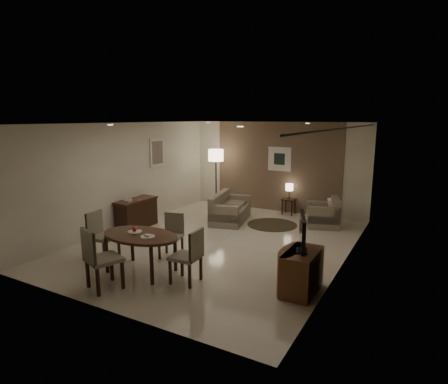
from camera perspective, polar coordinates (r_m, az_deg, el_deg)
The scene contains 31 objects.
room_shell at distance 8.69m, azimuth 0.64°, elevation 1.52°, with size 5.50×7.00×2.70m.
taupe_accent at distance 11.47m, azimuth 8.01°, elevation 3.80°, with size 3.96×0.03×2.70m, color brown.
curtain_wall at distance 7.42m, azimuth 17.62°, elevation -0.95°, with size 0.08×6.70×2.58m, color #C2B997, non-canonical shape.
curtain_rod at distance 7.27m, azimuth 18.25°, elevation 9.28°, with size 0.03×0.03×6.80m, color black.
art_back_frame at distance 11.38m, azimuth 8.47°, elevation 5.00°, with size 0.72×0.03×0.72m, color silver.
art_back_canvas at distance 11.36m, azimuth 8.44°, elevation 4.99°, with size 0.34×0.01×0.34m, color black.
art_left_frame at distance 10.79m, azimuth -10.16°, elevation 5.94°, with size 0.03×0.60×0.80m, color silver.
art_left_canvas at distance 10.78m, azimuth -10.10°, elevation 5.94°, with size 0.01×0.46×0.64m, color gray.
downlight_nl at distance 7.64m, azimuth -16.95°, elevation 9.76°, with size 0.10×0.10×0.01m, color white.
downlight_nr at distance 5.96m, azimuth 2.48°, elevation 9.93°, with size 0.10×0.10×0.01m, color white.
downlight_fl at distance 10.47m, azimuth -2.49°, elevation 10.52°, with size 0.10×0.10×0.01m, color white.
downlight_fr at distance 9.32m, azimuth 12.59°, elevation 10.17°, with size 0.10×0.10×0.01m, color white.
console_desk at distance 9.99m, azimuth -13.17°, elevation -3.20°, with size 0.48×1.20×0.75m, color #4C2618, non-canonical shape.
telephone at distance 9.68m, azimuth -14.47°, elevation -1.14°, with size 0.20×0.14×0.09m, color white, non-canonical shape.
tv_cabinet at distance 6.38m, azimuth 11.78°, elevation -11.81°, with size 0.48×0.90×0.70m, color brown, non-canonical shape.
flat_tv at distance 6.15m, azimuth 11.85°, elevation -6.03°, with size 0.06×0.88×0.60m, color black, non-canonical shape.
dining_table at distance 7.17m, azimuth -12.52°, elevation -9.08°, with size 1.54×0.96×0.72m, color #4C2618, non-canonical shape.
chair_near at distance 6.61m, azimuth -17.81°, elevation -9.59°, with size 0.51×0.51×1.06m, color gray, non-canonical shape.
chair_far at distance 7.76m, azimuth -8.13°, elevation -6.69°, with size 0.43×0.43×0.89m, color gray, non-canonical shape.
chair_left at distance 7.92m, azimuth -17.81°, elevation -6.45°, with size 0.47×0.47×0.97m, color gray, non-canonical shape.
chair_right at distance 6.57m, azimuth -5.90°, elevation -9.66°, with size 0.47×0.47×0.96m, color gray, non-canonical shape.
plate_a at distance 7.21m, azimuth -13.46°, elevation -5.92°, with size 0.26×0.26×0.02m, color white.
plate_b at distance 6.88m, azimuth -11.54°, elevation -6.67°, with size 0.26×0.26×0.02m, color white.
fruit_apple at distance 7.19m, azimuth -13.48°, elevation -5.52°, with size 0.09×0.09×0.09m, color red.
napkin at distance 6.87m, azimuth -11.55°, elevation -6.49°, with size 0.12×0.08×0.03m, color white.
round_rug at distance 10.14m, azimuth 7.34°, elevation -4.94°, with size 1.32×1.32×0.01m, color #3C3222.
sofa at distance 10.34m, azimuth 1.00°, elevation -2.37°, with size 0.81×1.62×0.76m, color gray, non-canonical shape.
armchair at distance 10.18m, azimuth 14.83°, elevation -2.98°, with size 0.86×0.81×0.76m, color gray, non-canonical shape.
side_table at distance 11.26m, azimuth 9.83°, elevation -2.18°, with size 0.36×0.36×0.47m, color black, non-canonical shape.
table_lamp at distance 11.16m, azimuth 9.91°, elevation 0.23°, with size 0.22×0.22×0.50m, color #FFEAC1, non-canonical shape.
floor_lamp at distance 11.75m, azimuth -1.22°, elevation 2.00°, with size 0.47×0.47×1.85m, color #FFE5B7, non-canonical shape.
Camera 1 is at (4.07, -7.13, 2.83)m, focal length 30.00 mm.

